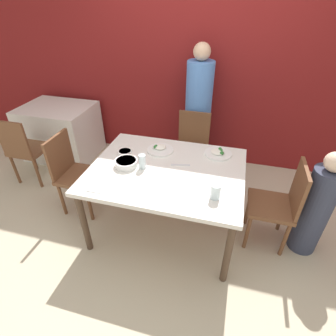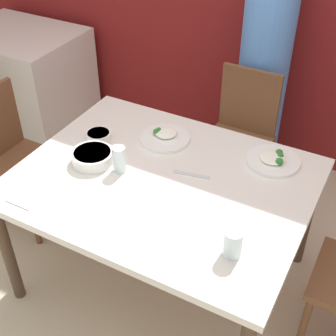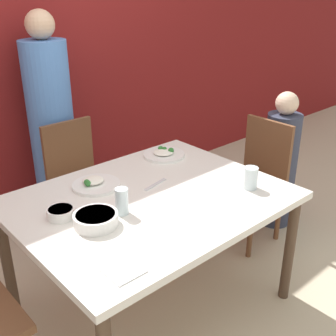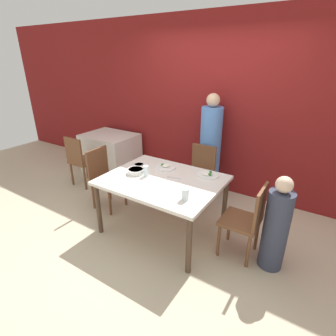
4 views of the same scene
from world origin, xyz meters
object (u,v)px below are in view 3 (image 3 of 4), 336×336
Objects in this scene: chair_child_spot at (255,177)px; chair_adult_spot at (79,179)px; person_child at (280,166)px; person_adult at (53,133)px; plate_rice_adult at (164,154)px; bowl_curry at (96,219)px; glass_water_tall at (122,201)px.

chair_adult_spot is at bearing -130.12° from chair_child_spot.
chair_child_spot is at bearing -180.00° from person_child.
plate_rice_adult is at bearing -67.39° from person_adult.
chair_adult_spot is 4.20× the size of bowl_curry.
person_child is at bearing -32.74° from chair_adult_spot.
bowl_curry is at bearing -175.77° from person_child.
person_child is (1.26, -0.81, 0.00)m from chair_adult_spot.
glass_water_tall is (0.16, 0.01, 0.04)m from bowl_curry.
person_child is (0.30, 0.00, 0.00)m from chair_child_spot.
person_child is at bearing -18.23° from plate_rice_adult.
plate_rice_adult is at bearing -55.43° from chair_adult_spot.
chair_adult_spot reaches higher than bowl_curry.
person_child is 1.73m from bowl_curry.
chair_adult_spot is at bearing 64.48° from bowl_curry.
chair_adult_spot is at bearing 147.26° from person_child.
chair_child_spot is at bearing 5.12° from bowl_curry.
plate_rice_adult is at bearing 161.77° from person_child.
chair_child_spot is 4.20× the size of bowl_curry.
bowl_curry is (-0.45, -0.94, 0.27)m from chair_adult_spot.
person_adult is (0.00, 0.33, 0.26)m from chair_adult_spot.
plate_rice_adult is (0.80, 0.43, -0.02)m from bowl_curry.
person_adult reaches higher than plate_rice_adult.
bowl_curry is at bearing -177.71° from glass_water_tall.
chair_adult_spot is at bearing 124.57° from plate_rice_adult.
chair_adult_spot is at bearing 72.67° from glass_water_tall.
person_child is 0.99m from plate_rice_adult.
chair_adult_spot is 0.84× the size of person_child.
glass_water_tall is (-0.29, -1.26, 0.05)m from person_adult.
plate_rice_adult is (0.35, -0.51, 0.26)m from chair_adult_spot.
chair_child_spot is (0.96, -0.81, 0.00)m from chair_adult_spot.
glass_water_tall is (-0.64, -0.42, 0.05)m from plate_rice_adult.
person_adult is 1.30m from glass_water_tall.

